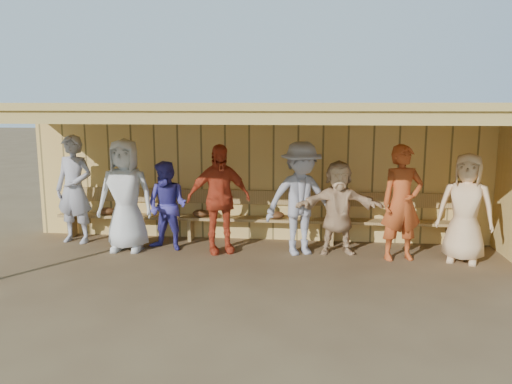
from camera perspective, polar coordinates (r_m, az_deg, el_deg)
ground at (r=8.18m, az=-0.27°, el=-7.69°), size 90.00×90.00×0.00m
player_a at (r=9.56m, az=-20.05°, el=0.29°), size 0.77×0.57×1.95m
player_b at (r=8.76m, az=-14.68°, el=-0.35°), size 0.96×0.65×1.92m
player_c at (r=8.67m, az=-10.10°, el=-1.59°), size 0.87×0.75×1.53m
player_d at (r=8.39m, az=-4.27°, el=-0.78°), size 1.17×0.85×1.84m
player_e at (r=8.29m, az=5.15°, el=-0.76°), size 1.39×1.10×1.89m
player_f at (r=8.43m, az=9.37°, el=-1.76°), size 1.50×0.60×1.57m
player_g at (r=8.29m, az=16.33°, el=-1.20°), size 0.77×0.60×1.86m
player_h at (r=8.52m, az=22.82°, el=-1.70°), size 0.99×0.81×1.74m
dugout_structure at (r=8.48m, az=2.87°, el=4.64°), size 8.80×3.20×2.50m
bench at (r=9.11m, az=0.52°, el=-2.41°), size 7.60×0.34×0.93m
dugout_equipment at (r=9.04m, az=-1.99°, el=-2.76°), size 6.72×0.62×0.80m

